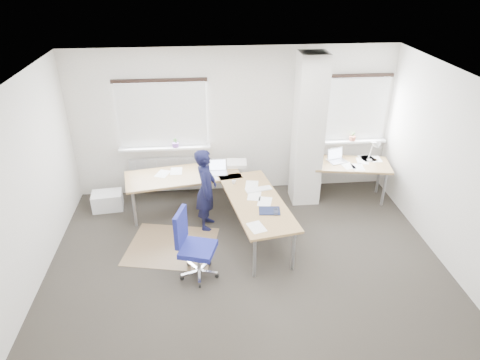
{
  "coord_description": "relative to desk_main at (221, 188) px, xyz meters",
  "views": [
    {
      "loc": [
        -0.58,
        -5.06,
        4.22
      ],
      "look_at": [
        -0.03,
        0.9,
        1.03
      ],
      "focal_mm": 32.0,
      "sensor_mm": 36.0,
      "label": 1
    }
  ],
  "objects": [
    {
      "name": "task_chair",
      "position": [
        -0.44,
        -1.37,
        -0.39
      ],
      "size": [
        0.61,
        0.59,
        1.08
      ],
      "rotation": [
        0.0,
        0.0,
        -0.3
      ],
      "color": "navy",
      "rests_on": "ground"
    },
    {
      "name": "floor_mat",
      "position": [
        -0.84,
        -0.63,
        -0.69
      ],
      "size": [
        1.59,
        1.42,
        0.01
      ],
      "primitive_type": "cube",
      "rotation": [
        0.0,
        0.0,
        -0.21
      ],
      "color": "brown",
      "rests_on": "ground"
    },
    {
      "name": "ground",
      "position": [
        0.32,
        -1.27,
        -0.69
      ],
      "size": [
        6.0,
        6.0,
        0.0
      ],
      "primitive_type": "plane",
      "color": "#2A2522",
      "rests_on": "ground"
    },
    {
      "name": "white_crate",
      "position": [
        -2.07,
        0.66,
        -0.53
      ],
      "size": [
        0.57,
        0.43,
        0.32
      ],
      "primitive_type": "cube",
      "rotation": [
        0.0,
        0.0,
        0.1
      ],
      "color": "white",
      "rests_on": "ground"
    },
    {
      "name": "desk_main",
      "position": [
        0.0,
        0.0,
        0.0
      ],
      "size": [
        2.82,
        2.63,
        0.96
      ],
      "rotation": [
        0.0,
        0.0,
        0.17
      ],
      "color": "olive",
      "rests_on": "ground"
    },
    {
      "name": "room_shell",
      "position": [
        0.51,
        -0.82,
        1.05
      ],
      "size": [
        6.04,
        5.04,
        2.82
      ],
      "color": "beige",
      "rests_on": "ground"
    },
    {
      "name": "person",
      "position": [
        -0.24,
        -0.09,
        0.03
      ],
      "size": [
        0.43,
        0.58,
        1.45
      ],
      "primitive_type": "imported",
      "rotation": [
        0.0,
        0.0,
        1.39
      ],
      "color": "black",
      "rests_on": "ground"
    },
    {
      "name": "desk_side",
      "position": [
        2.5,
        0.65,
        -0.01
      ],
      "size": [
        1.5,
        0.93,
        1.22
      ],
      "rotation": [
        0.0,
        0.0,
        -0.17
      ],
      "color": "olive",
      "rests_on": "ground"
    }
  ]
}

